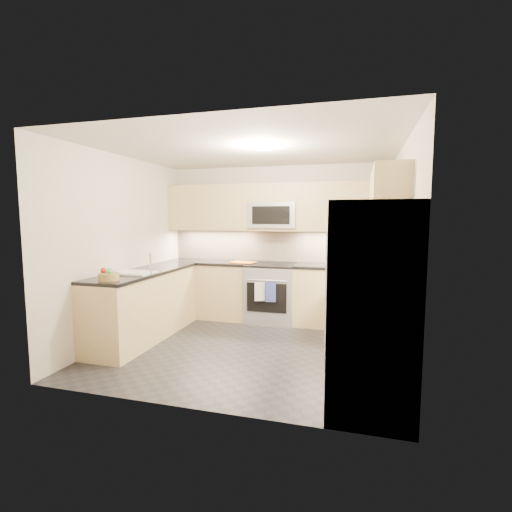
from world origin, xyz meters
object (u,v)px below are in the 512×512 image
refrigerator (372,307)px  fruit_basket (109,277)px  gas_range (271,293)px  microwave (274,215)px  utensil_bowl (354,262)px  cutting_board (243,262)px

refrigerator → fruit_basket: size_ratio=7.68×
gas_range → refrigerator: 2.86m
microwave → refrigerator: microwave is taller
microwave → utensil_bowl: (1.26, -0.20, -0.69)m
refrigerator → fruit_basket: refrigerator is taller
refrigerator → fruit_basket: (-2.91, 0.36, 0.08)m
gas_range → utensil_bowl: bearing=-3.5°
cutting_board → utensil_bowl: bearing=-1.3°
utensil_bowl → fruit_basket: size_ratio=1.10×
microwave → utensil_bowl: size_ratio=2.96×
refrigerator → utensil_bowl: refrigerator is taller
gas_range → microwave: bearing=90.0°
gas_range → refrigerator: refrigerator is taller
gas_range → refrigerator: bearing=-59.1°
refrigerator → fruit_basket: bearing=172.9°
utensil_bowl → cutting_board: (-1.73, 0.04, -0.07)m
gas_range → refrigerator: size_ratio=0.51×
refrigerator → cutting_board: 3.06m
utensil_bowl → gas_range: bearing=176.5°
utensil_bowl → cutting_board: utensil_bowl is taller
fruit_basket → gas_range: bearing=54.7°
gas_range → refrigerator: (1.45, -2.43, 0.45)m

